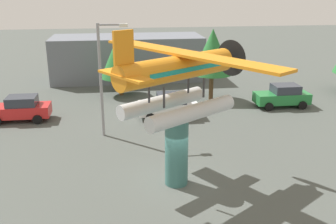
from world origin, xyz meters
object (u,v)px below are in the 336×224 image
Objects in this scene: display_pedestal at (177,150)px; car_far_green at (283,96)px; streetlight_primary at (104,72)px; storefront_building at (128,58)px; tree_east at (120,56)px; tree_center_back at (212,52)px; car_near_red at (20,109)px; car_mid_white at (169,105)px; floatplane_monument at (179,78)px.

display_pedestal is 14.90m from car_far_green.
streetlight_primary is 15.56m from storefront_building.
tree_east is 7.78m from tree_center_back.
display_pedestal is at bearing -62.90° from streetlight_primary.
car_far_green is 0.28× the size of storefront_building.
tree_east is at bearing 98.41° from display_pedestal.
storefront_building is (7.97, 11.71, 1.27)m from car_near_red.
streetlight_primary is at bearing 117.10° from display_pedestal.
streetlight_primary is 1.20× the size of tree_center_back.
car_far_green is at bearing -172.01° from car_mid_white.
car_near_red is at bearing -141.64° from tree_east.
car_mid_white is at bearing -62.45° from tree_east.
tree_center_back is (14.55, 3.33, 3.09)m from car_near_red.
tree_east is at bearing -62.45° from car_mid_white.
floatplane_monument is at bearing -81.17° from tree_east.
streetlight_primary reaches higher than car_near_red.
floatplane_monument reaches higher than streetlight_primary.
display_pedestal is 16.20m from tree_east.
floatplane_monument reaches higher than tree_center_back.
floatplane_monument is 7.57m from streetlight_primary.
display_pedestal is 22.06m from storefront_building.
storefront_building is 10.81m from tree_center_back.
car_near_red is at bearing -167.11° from tree_center_back.
floatplane_monument is (0.11, 0.07, 3.42)m from display_pedestal.
streetlight_primary is (-3.53, 6.61, -1.05)m from floatplane_monument.
streetlight_primary is at bearing 149.34° from car_near_red.
tree_east is at bearing 83.44° from streetlight_primary.
tree_center_back is at bearing -28.22° from car_far_green.
streetlight_primary is 10.95m from tree_center_back.
streetlight_primary is (6.08, -3.60, 3.25)m from car_near_red.
floatplane_monument is 14.47m from tree_center_back.
car_far_green is at bearing -178.21° from car_near_red.
tree_east is at bearing 65.11° from floatplane_monument.
car_mid_white is at bearing 176.31° from car_near_red.
car_mid_white is 0.72× the size of tree_center_back.
floatplane_monument is 0.63× the size of storefront_building.
display_pedestal is at bearing 84.38° from car_mid_white.
display_pedestal is 0.24× the size of storefront_building.
storefront_building is at bearing 60.54° from floatplane_monument.
storefront_building is at bearing 93.97° from display_pedestal.
storefront_building is at bearing 128.12° from tree_center_back.
tree_center_back reaches higher than car_mid_white.
car_near_red is 0.60× the size of streetlight_primary.
tree_center_back reaches higher than display_pedestal.
car_mid_white is at bearing -135.73° from tree_center_back.
tree_east is (-12.47, 5.04, 2.57)m from car_far_green.
car_far_green is at bearing -22.01° from tree_east.
car_near_red is at bearing 99.52° from floatplane_monument.
car_far_green is 0.60× the size of streetlight_primary.
car_mid_white is 0.28× the size of storefront_building.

